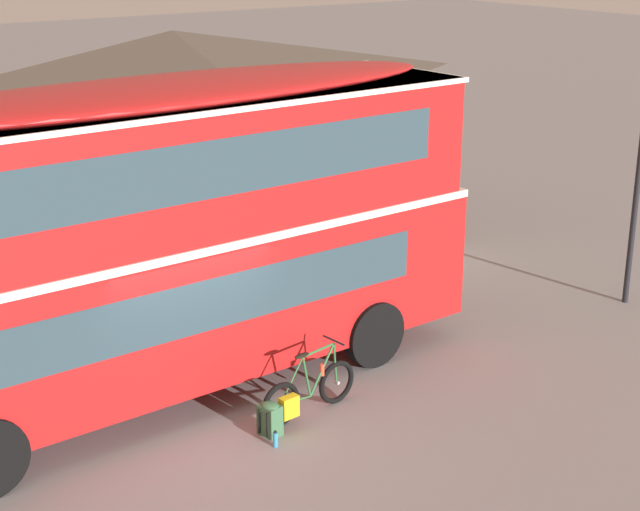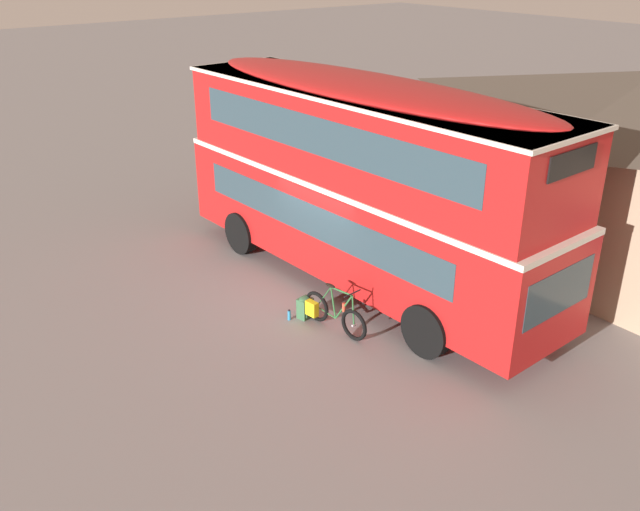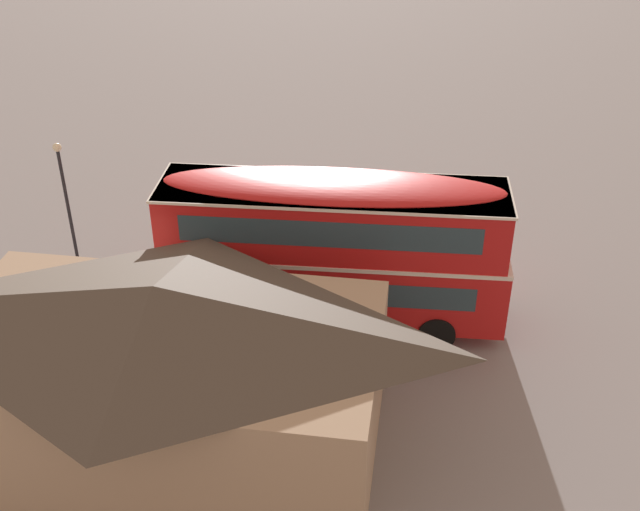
# 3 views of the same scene
# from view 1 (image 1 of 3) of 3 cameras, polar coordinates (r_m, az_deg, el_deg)

# --- Properties ---
(ground_plane) EXTENTS (120.00, 120.00, 0.00)m
(ground_plane) POSITION_cam_1_polar(r_m,az_deg,el_deg) (14.68, -7.86, -9.16)
(ground_plane) COLOR gray
(double_decker_bus) EXTENTS (10.38, 2.95, 4.79)m
(double_decker_bus) POSITION_cam_1_polar(r_m,az_deg,el_deg) (14.38, -9.53, 1.58)
(double_decker_bus) COLOR black
(double_decker_bus) RESTS_ON ground
(touring_bicycle) EXTENTS (1.76, 0.58, 1.05)m
(touring_bicycle) POSITION_cam_1_polar(r_m,az_deg,el_deg) (14.33, -0.77, -8.03)
(touring_bicycle) COLOR black
(touring_bicycle) RESTS_ON ground
(backpack_on_ground) EXTENTS (0.34, 0.34, 0.51)m
(backpack_on_ground) POSITION_cam_1_polar(r_m,az_deg,el_deg) (13.91, -2.94, -9.45)
(backpack_on_ground) COLOR #386642
(backpack_on_ground) RESTS_ON ground
(water_bottle_blue_sports) EXTENTS (0.07, 0.07, 0.24)m
(water_bottle_blue_sports) POSITION_cam_1_polar(r_m,az_deg,el_deg) (13.68, -2.62, -10.69)
(water_bottle_blue_sports) COLOR #338CBF
(water_bottle_blue_sports) RESTS_ON ground
(pub_building) EXTENTS (10.75, 6.23, 4.78)m
(pub_building) POSITION_cam_1_polar(r_m,az_deg,el_deg) (20.93, -8.34, 6.50)
(pub_building) COLOR tan
(pub_building) RESTS_ON ground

